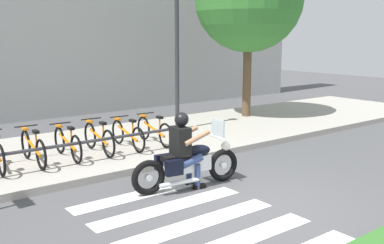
{
  "coord_description": "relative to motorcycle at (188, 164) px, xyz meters",
  "views": [
    {
      "loc": [
        -5.03,
        -4.99,
        2.78
      ],
      "look_at": [
        0.52,
        2.26,
        1.03
      ],
      "focal_mm": 41.79,
      "sensor_mm": 36.0,
      "label": 1
    }
  ],
  "objects": [
    {
      "name": "sidewalk",
      "position": [
        0.23,
        3.48,
        -0.39
      ],
      "size": [
        24.0,
        4.4,
        0.15
      ],
      "primitive_type": "cube",
      "color": "#A8A399",
      "rests_on": "ground"
    },
    {
      "name": "bicycle_1",
      "position": [
        -1.95,
        2.79,
        0.04
      ],
      "size": [
        0.48,
        1.72,
        0.77
      ],
      "color": "black",
      "rests_on": "sidewalk"
    },
    {
      "name": "motorcycle",
      "position": [
        0.0,
        0.0,
        0.0
      ],
      "size": [
        2.23,
        0.74,
        1.23
      ],
      "color": "black",
      "rests_on": "ground"
    },
    {
      "name": "crosswalk_stripe_3",
      "position": [
        -0.84,
        -0.6,
        -0.46
      ],
      "size": [
        2.8,
        0.4,
        0.01
      ],
      "primitive_type": "cube",
      "color": "white",
      "rests_on": "ground"
    },
    {
      "name": "rider",
      "position": [
        -0.08,
        0.01,
        0.37
      ],
      "size": [
        0.68,
        0.59,
        1.44
      ],
      "color": "black",
      "rests_on": "ground"
    },
    {
      "name": "bicycle_4",
      "position": [
        0.29,
        2.79,
        0.03
      ],
      "size": [
        0.48,
        1.66,
        0.73
      ],
      "color": "black",
      "rests_on": "sidewalk"
    },
    {
      "name": "crosswalk_stripe_4",
      "position": [
        -0.84,
        0.2,
        -0.46
      ],
      "size": [
        2.8,
        0.4,
        0.01
      ],
      "primitive_type": "cube",
      "color": "white",
      "rests_on": "ground"
    },
    {
      "name": "ground_plane",
      "position": [
        0.23,
        -1.4,
        -0.46
      ],
      "size": [
        48.0,
        48.0,
        0.0
      ],
      "primitive_type": "plane",
      "color": "#4C4C4F"
    },
    {
      "name": "street_lamp",
      "position": [
        2.53,
        3.88,
        2.27
      ],
      "size": [
        0.28,
        0.28,
        4.54
      ],
      "color": "#2D2D33",
      "rests_on": "ground"
    },
    {
      "name": "crosswalk_stripe_1",
      "position": [
        -0.84,
        -2.2,
        -0.46
      ],
      "size": [
        2.8,
        0.4,
        0.01
      ],
      "primitive_type": "cube",
      "color": "white",
      "rests_on": "ground"
    },
    {
      "name": "bicycle_2",
      "position": [
        -1.2,
        2.79,
        0.03
      ],
      "size": [
        0.48,
        1.65,
        0.75
      ],
      "color": "black",
      "rests_on": "sidewalk"
    },
    {
      "name": "bicycle_5",
      "position": [
        1.04,
        2.79,
        0.03
      ],
      "size": [
        0.48,
        1.68,
        0.74
      ],
      "color": "black",
      "rests_on": "sidewalk"
    },
    {
      "name": "crosswalk_stripe_2",
      "position": [
        -0.84,
        -1.4,
        -0.46
      ],
      "size": [
        2.8,
        0.4,
        0.01
      ],
      "primitive_type": "cube",
      "color": "white",
      "rests_on": "ground"
    },
    {
      "name": "bicycle_3",
      "position": [
        -0.45,
        2.79,
        0.04
      ],
      "size": [
        0.48,
        1.66,
        0.76
      ],
      "color": "black",
      "rests_on": "sidewalk"
    },
    {
      "name": "bike_rack",
      "position": [
        -0.83,
        2.24,
        0.11
      ],
      "size": [
        4.33,
        0.07,
        0.49
      ],
      "color": "#333338",
      "rests_on": "sidewalk"
    }
  ]
}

